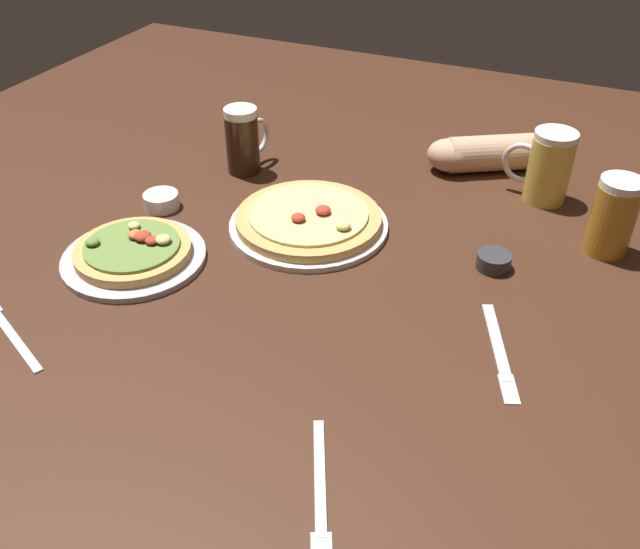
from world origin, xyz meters
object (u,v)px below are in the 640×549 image
object	(u,v)px
knife_right	(499,351)
ramekin_sauce	(494,261)
beer_mug_amber	(244,140)
diner_arm	(490,153)
pizza_plate_near	(134,253)
ramekin_butter	(161,201)
pizza_plate_far	(309,221)
fork_left	(320,490)
fork_spare	(9,331)
beer_mug_pale	(613,216)
beer_mug_dark	(548,166)

from	to	relation	value
knife_right	ramekin_sauce	bearing A→B (deg)	105.01
beer_mug_amber	diner_arm	distance (m)	0.55
pizza_plate_near	diner_arm	size ratio (longest dim) A/B	0.92
ramekin_butter	pizza_plate_near	bearing A→B (deg)	-70.37
pizza_plate_near	ramekin_butter	xyz separation A→B (m)	(-0.06, 0.18, -0.00)
pizza_plate_far	diner_arm	size ratio (longest dim) A/B	1.09
beer_mug_amber	diner_arm	xyz separation A→B (m)	(0.50, 0.23, -0.03)
fork_left	fork_spare	distance (m)	0.58
pizza_plate_near	diner_arm	distance (m)	0.81
beer_mug_amber	beer_mug_pale	xyz separation A→B (m)	(0.78, -0.01, 0.00)
pizza_plate_near	pizza_plate_far	distance (m)	0.34
pizza_plate_far	ramekin_sauce	xyz separation A→B (m)	(0.36, 0.01, -0.00)
beer_mug_pale	beer_mug_dark	bearing A→B (deg)	133.63
beer_mug_dark	fork_spare	distance (m)	1.06
beer_mug_amber	pizza_plate_near	bearing A→B (deg)	-91.71
beer_mug_pale	fork_left	size ratio (longest dim) A/B	0.73
beer_mug_amber	ramekin_butter	size ratio (longest dim) A/B	2.06
pizza_plate_far	beer_mug_amber	distance (m)	0.29
pizza_plate_near	fork_spare	xyz separation A→B (m)	(-0.06, -0.25, -0.01)
pizza_plate_near	diner_arm	world-z (taller)	diner_arm
beer_mug_dark	beer_mug_pale	distance (m)	0.20
pizza_plate_near	beer_mug_amber	distance (m)	0.40
pizza_plate_near	fork_spare	bearing A→B (deg)	-103.43
beer_mug_pale	diner_arm	size ratio (longest dim) A/B	0.52
beer_mug_amber	ramekin_sauce	bearing A→B (deg)	-14.36
ramekin_sauce	ramekin_butter	xyz separation A→B (m)	(-0.68, -0.06, 0.00)
fork_left	knife_right	size ratio (longest dim) A/B	0.94
beer_mug_pale	pizza_plate_near	bearing A→B (deg)	-153.57
pizza_plate_near	beer_mug_pale	bearing A→B (deg)	26.43
pizza_plate_near	diner_arm	xyz separation A→B (m)	(0.51, 0.63, 0.02)
pizza_plate_far	ramekin_butter	world-z (taller)	pizza_plate_far
knife_right	pizza_plate_near	bearing A→B (deg)	-177.87
beer_mug_pale	knife_right	bearing A→B (deg)	-108.00
beer_mug_pale	beer_mug_amber	bearing A→B (deg)	179.44
ramekin_sauce	ramekin_butter	bearing A→B (deg)	-174.53
pizza_plate_far	fork_left	distance (m)	0.62
ramekin_sauce	fork_left	size ratio (longest dim) A/B	0.31
pizza_plate_near	beer_mug_dark	world-z (taller)	beer_mug_dark
beer_mug_pale	fork_spare	distance (m)	1.07
pizza_plate_far	ramekin_sauce	distance (m)	0.36
pizza_plate_near	fork_left	distance (m)	0.61
ramekin_butter	fork_spare	size ratio (longest dim) A/B	0.34
knife_right	diner_arm	size ratio (longest dim) A/B	0.75
beer_mug_dark	diner_arm	xyz separation A→B (m)	(-0.13, 0.09, -0.03)
fork_left	knife_right	xyz separation A→B (m)	(0.15, 0.35, 0.00)
beer_mug_dark	fork_left	distance (m)	0.88
beer_mug_dark	knife_right	world-z (taller)	beer_mug_dark
fork_left	diner_arm	bearing A→B (deg)	90.36
pizza_plate_near	fork_spare	distance (m)	0.26
fork_spare	fork_left	bearing A→B (deg)	-7.19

